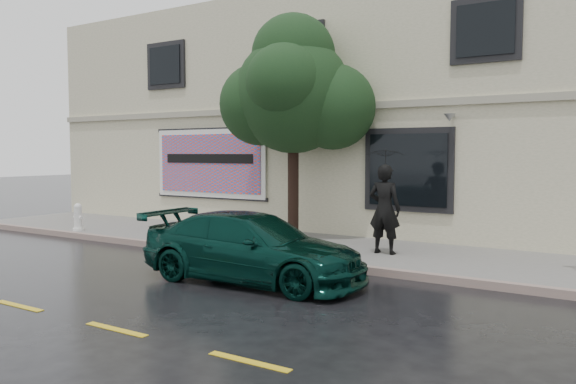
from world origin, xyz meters
The scene contains 11 objects.
ground centered at (0.00, 0.00, 0.00)m, with size 90.00×90.00×0.00m, color black.
sidewalk centered at (0.00, 3.25, 0.07)m, with size 20.00×3.50×0.15m, color gray.
curb centered at (0.00, 1.50, 0.07)m, with size 20.00×0.18×0.16m, color slate.
road_marking centered at (0.00, -3.50, 0.01)m, with size 19.00×0.12×0.01m, color gold.
building centered at (0.00, 9.00, 3.50)m, with size 20.00×8.12×7.00m.
billboard centered at (-3.20, 4.92, 2.05)m, with size 4.30×0.16×2.20m.
car centered at (2.10, -0.21, 0.63)m, with size 1.92×4.36×1.27m, color black.
pedestrian centered at (3.38, 3.00, 1.14)m, with size 0.72×0.47×1.98m, color black.
umbrella centered at (3.38, 3.00, 2.46)m, with size 0.89×0.89×0.66m, color black.
street_tree centered at (0.43, 3.96, 3.86)m, with size 3.03×3.03×5.24m.
fire_hydrant centered at (-5.47, 1.81, 0.53)m, with size 0.32×0.30×0.79m.
Camera 1 is at (8.07, -8.55, 2.38)m, focal length 35.00 mm.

